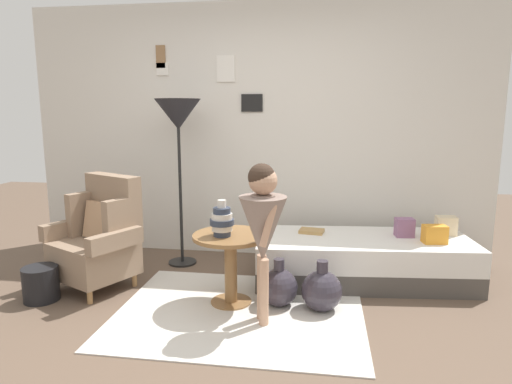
{
  "coord_description": "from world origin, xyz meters",
  "views": [
    {
      "loc": [
        0.7,
        -2.7,
        1.52
      ],
      "look_at": [
        0.15,
        0.95,
        0.85
      ],
      "focal_mm": 31.35,
      "sensor_mm": 36.0,
      "label": 1
    }
  ],
  "objects": [
    {
      "name": "pillow_back",
      "position": [
        1.44,
        1.37,
        0.48
      ],
      "size": [
        0.17,
        0.14,
        0.17
      ],
      "primitive_type": "cube",
      "rotation": [
        0.0,
        0.0,
        0.1
      ],
      "color": "gray",
      "rests_on": "daybed"
    },
    {
      "name": "vase_striped",
      "position": [
        -0.05,
        0.55,
        0.69
      ],
      "size": [
        0.19,
        0.19,
        0.28
      ],
      "color": "#2D384C",
      "rests_on": "side_table"
    },
    {
      "name": "book_on_daybed",
      "position": [
        0.61,
        1.37,
        0.42
      ],
      "size": [
        0.24,
        0.19,
        0.03
      ],
      "primitive_type": "cube",
      "rotation": [
        0.0,
        0.0,
        -0.16
      ],
      "color": "tan",
      "rests_on": "daybed"
    },
    {
      "name": "floor_lamp",
      "position": [
        -0.68,
        1.47,
        1.43
      ],
      "size": [
        0.44,
        0.44,
        1.63
      ],
      "color": "black",
      "rests_on": "ground"
    },
    {
      "name": "ground_plane",
      "position": [
        0.0,
        0.0,
        0.0
      ],
      "size": [
        12.0,
        12.0,
        0.0
      ],
      "primitive_type": "plane",
      "color": "brown"
    },
    {
      "name": "demijohn_far",
      "position": [
        0.72,
        0.58,
        0.16
      ],
      "size": [
        0.31,
        0.31,
        0.4
      ],
      "color": "#332D38",
      "rests_on": "ground"
    },
    {
      "name": "daybed",
      "position": [
        1.08,
        1.27,
        0.2
      ],
      "size": [
        1.97,
        0.98,
        0.4
      ],
      "color": "#4C4742",
      "rests_on": "ground"
    },
    {
      "name": "pillow_head",
      "position": [
        1.83,
        1.48,
        0.49
      ],
      "size": [
        0.18,
        0.12,
        0.17
      ],
      "primitive_type": "cube",
      "rotation": [
        0.0,
        0.0,
        0.03
      ],
      "color": "beige",
      "rests_on": "daybed"
    },
    {
      "name": "demijohn_near",
      "position": [
        0.38,
        0.62,
        0.15
      ],
      "size": [
        0.3,
        0.3,
        0.38
      ],
      "color": "#332D38",
      "rests_on": "ground"
    },
    {
      "name": "armchair",
      "position": [
        -1.2,
        0.8,
        0.44
      ],
      "size": [
        0.9,
        0.82,
        0.97
      ],
      "color": "tan",
      "rests_on": "ground"
    },
    {
      "name": "pillow_mid",
      "position": [
        1.67,
        1.19,
        0.48
      ],
      "size": [
        0.21,
        0.15,
        0.16
      ],
      "primitive_type": "cube",
      "rotation": [
        0.0,
        0.0,
        0.16
      ],
      "color": "orange",
      "rests_on": "daybed"
    },
    {
      "name": "person_child",
      "position": [
        0.29,
        0.32,
        0.75
      ],
      "size": [
        0.34,
        0.34,
        1.17
      ],
      "color": "tan",
      "rests_on": "ground"
    },
    {
      "name": "side_table",
      "position": [
        0.0,
        0.6,
        0.41
      ],
      "size": [
        0.59,
        0.59,
        0.57
      ],
      "color": "olive",
      "rests_on": "ground"
    },
    {
      "name": "rug",
      "position": [
        0.1,
        0.45,
        0.01
      ],
      "size": [
        1.86,
        1.49,
        0.01
      ],
      "primitive_type": "cube",
      "color": "silver",
      "rests_on": "ground"
    },
    {
      "name": "gallery_wall",
      "position": [
        -0.0,
        1.95,
        1.3
      ],
      "size": [
        4.8,
        0.12,
        2.6
      ],
      "color": "silver",
      "rests_on": "ground"
    },
    {
      "name": "magazine_basket",
      "position": [
        -1.54,
        0.43,
        0.14
      ],
      "size": [
        0.28,
        0.28,
        0.28
      ],
      "primitive_type": "cylinder",
      "color": "black",
      "rests_on": "ground"
    }
  ]
}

